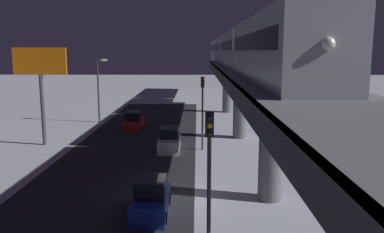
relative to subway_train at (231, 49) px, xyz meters
The scene contains 11 objects.
ground_plane 29.72m from the subway_train, 79.34° to the left, with size 240.00×240.00×0.00m, color silver.
avenue_asphalt 30.88m from the subway_train, 70.46° to the left, with size 11.00×82.96×0.01m, color #28282D.
elevated_railway 28.04m from the subway_train, 89.81° to the left, with size 5.00×82.96×6.98m.
subway_train is the anchor object (origin of this frame).
sedan_blue 31.89m from the subway_train, 77.46° to the left, with size 1.91×4.02×1.97m.
sedan_white 19.14m from the subway_train, 67.35° to the left, with size 1.80×4.76×1.97m.
sedan_red 15.59m from the subway_train, 32.48° to the left, with size 1.80×4.54×1.97m.
traffic_light_near 36.28m from the subway_train, 83.93° to the left, with size 0.32×0.44×6.40m.
traffic_light_mid 17.29m from the subway_train, 76.82° to the left, with size 0.32×0.44×6.40m.
commercial_billboard 23.56m from the subway_train, 38.37° to the left, with size 4.80×0.36×8.90m.
street_lamp_far 16.71m from the subway_train, 10.33° to the left, with size 1.35×0.44×7.65m.
Camera 1 is at (-1.01, 22.04, 8.63)m, focal length 36.79 mm.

